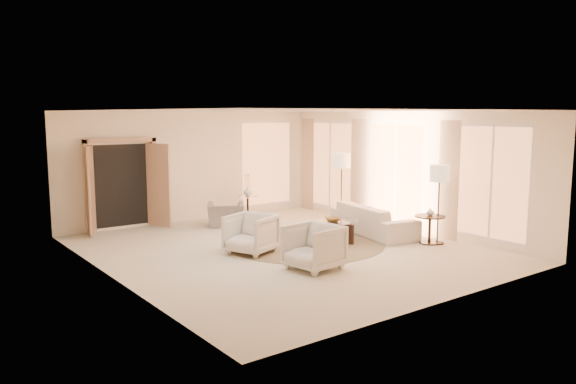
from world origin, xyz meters
TOP-DOWN VIEW (x-y plane):
  - room at (0.00, 0.00)m, footprint 7.04×8.04m
  - windows_right at (3.45, 0.10)m, footprint 0.10×6.40m
  - window_back_corner at (2.30, 3.95)m, footprint 1.70×0.10m
  - curtains_right at (3.40, 1.00)m, footprint 0.06×5.20m
  - french_doors at (-1.90, 3.82)m, footprint 1.95×0.66m
  - area_rug at (0.63, 0.12)m, footprint 4.43×4.43m
  - sofa at (2.51, -0.04)m, footprint 1.33×2.46m
  - armchair_left at (-0.72, 0.12)m, footprint 1.04×1.07m
  - armchair_right at (-0.44, -1.50)m, footprint 0.90×0.95m
  - accent_chair at (0.26, 2.75)m, footprint 1.05×0.94m
  - coffee_table at (1.17, -0.15)m, footprint 1.41×1.41m
  - end_table at (2.78, -1.43)m, footprint 0.64×0.64m
  - side_table at (1.30, 3.40)m, footprint 0.51×0.51m
  - floor_lamp_near at (2.71, 1.28)m, footprint 0.43×0.43m
  - floor_lamp_far at (2.90, -1.55)m, footprint 0.41×0.41m
  - bowl at (1.17, -0.15)m, footprint 0.40×0.40m
  - end_vase at (2.78, -1.43)m, footprint 0.18×0.18m
  - side_vase at (1.30, 3.40)m, footprint 0.29×0.29m

SIDE VIEW (x-z plane):
  - area_rug at x=0.63m, z-range 0.00..0.01m
  - coffee_table at x=1.17m, z-range 0.06..0.52m
  - sofa at x=2.51m, z-range 0.00..0.68m
  - side_table at x=1.30m, z-range 0.06..0.66m
  - accent_chair at x=0.26m, z-range 0.00..0.77m
  - end_table at x=2.78m, z-range 0.11..0.71m
  - armchair_left at x=-0.72m, z-range 0.00..0.86m
  - armchair_right at x=-0.44m, z-range 0.00..0.88m
  - bowl at x=1.17m, z-range 0.46..0.54m
  - end_vase at x=2.78m, z-range 0.60..0.77m
  - side_vase at x=1.30m, z-range 0.59..0.84m
  - french_doors at x=-1.90m, z-range -0.01..2.15m
  - curtains_right at x=3.40m, z-range 0.00..2.60m
  - windows_right at x=3.45m, z-range 0.15..2.55m
  - window_back_corner at x=2.30m, z-range 0.15..2.55m
  - room at x=0.00m, z-range -0.02..2.81m
  - floor_lamp_far at x=2.90m, z-range 0.59..2.27m
  - floor_lamp_near at x=2.71m, z-range 0.62..2.40m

